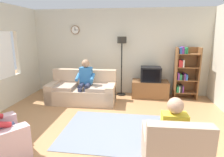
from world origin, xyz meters
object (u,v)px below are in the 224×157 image
object	(u,v)px
couch	(82,91)
floor_lamp	(122,50)
armchair_near_bookshelf	(172,153)
person_in_right_armchair	(172,130)
person_on_couch	(85,79)
tv	(151,74)
tv_stand	(150,89)
bookshelf	(184,72)

from	to	relation	value
couch	floor_lamp	distance (m)	1.74
floor_lamp	armchair_near_bookshelf	world-z (taller)	floor_lamp
person_in_right_armchair	couch	bearing A→B (deg)	129.67
person_in_right_armchair	armchair_near_bookshelf	bearing A→B (deg)	-87.77
armchair_near_bookshelf	person_in_right_armchair	distance (m)	0.33
floor_lamp	couch	bearing A→B (deg)	-143.48
armchair_near_bookshelf	person_on_couch	size ratio (longest dim) A/B	0.73
tv	floor_lamp	xyz separation A→B (m)	(-0.90, 0.12, 0.71)
tv_stand	floor_lamp	size ratio (longest dim) A/B	0.59
tv	floor_lamp	distance (m)	1.15
floor_lamp	armchair_near_bookshelf	size ratio (longest dim) A/B	2.03
couch	armchair_near_bookshelf	world-z (taller)	same
tv_stand	person_in_right_armchair	world-z (taller)	person_in_right_armchair
couch	floor_lamp	xyz separation A→B (m)	(1.06, 0.79, 1.14)
couch	tv_stand	distance (m)	2.08
bookshelf	tv	bearing A→B (deg)	-174.60
tv_stand	tv	distance (m)	0.48
floor_lamp	person_in_right_armchair	world-z (taller)	floor_lamp
tv	person_in_right_armchair	distance (m)	3.18
tv_stand	bookshelf	world-z (taller)	bookshelf
couch	tv_stand	bearing A→B (deg)	19.29
tv	bookshelf	xyz separation A→B (m)	(1.00, 0.09, 0.06)
person_on_couch	bookshelf	bearing A→B (deg)	17.01
tv	armchair_near_bookshelf	size ratio (longest dim) A/B	0.66
person_in_right_armchair	bookshelf	bearing A→B (deg)	74.98
tv	person_in_right_armchair	bearing A→B (deg)	-87.76
tv_stand	person_on_couch	xyz separation A→B (m)	(-1.83, -0.80, 0.44)
person_on_couch	person_in_right_armchair	distance (m)	3.10
tv_stand	bookshelf	bearing A→B (deg)	4.01
bookshelf	floor_lamp	xyz separation A→B (m)	(-1.90, 0.03, 0.65)
bookshelf	floor_lamp	distance (m)	2.01
tv_stand	armchair_near_bookshelf	size ratio (longest dim) A/B	1.21
tv_stand	floor_lamp	bearing A→B (deg)	173.73
couch	armchair_near_bookshelf	distance (m)	3.34
floor_lamp	armchair_near_bookshelf	xyz separation A→B (m)	(1.03, -3.39, -1.16)
tv	couch	bearing A→B (deg)	-161.35
person_in_right_armchair	person_on_couch	bearing A→B (deg)	129.12
person_in_right_armchair	floor_lamp	bearing A→B (deg)	107.25
armchair_near_bookshelf	person_on_couch	distance (m)	3.20
armchair_near_bookshelf	person_on_couch	xyz separation A→B (m)	(-1.96, 2.49, 0.41)
couch	tv_stand	world-z (taller)	couch
tv	floor_lamp	size ratio (longest dim) A/B	0.32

